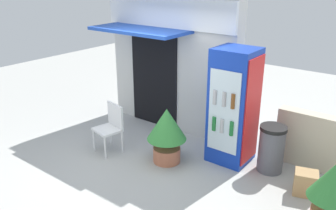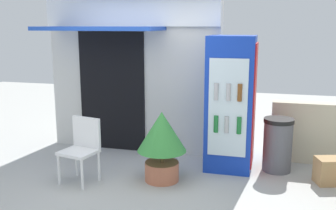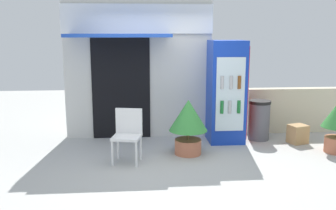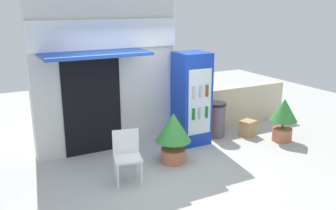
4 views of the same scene
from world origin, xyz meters
TOP-DOWN VIEW (x-y plane):
  - ground at (0.00, 0.00)m, footprint 16.00×16.00m
  - storefront_building at (-0.43, 1.73)m, footprint 2.92×1.20m
  - drink_cooler at (1.28, 1.17)m, footprint 0.69×0.70m
  - plastic_chair at (-0.61, 0.16)m, footprint 0.53×0.50m
  - potted_plant_near_shop at (0.44, 0.44)m, footprint 0.67×0.67m
  - potted_plant_curbside at (3.11, 0.32)m, footprint 0.59×0.59m
  - trash_bin at (1.97, 1.24)m, footprint 0.43×0.43m
  - cardboard_box at (2.65, 0.92)m, footprint 0.39×0.37m

SIDE VIEW (x-z plane):
  - ground at x=0.00m, z-range 0.00..0.00m
  - cardboard_box at x=2.65m, z-range 0.00..0.36m
  - trash_bin at x=1.97m, z-range 0.00..0.79m
  - plastic_chair at x=-0.61m, z-range 0.07..0.95m
  - potted_plant_curbside at x=3.11m, z-range 0.10..1.06m
  - potted_plant_near_shop at x=0.44m, z-range 0.11..1.08m
  - drink_cooler at x=1.28m, z-range 0.00..1.97m
  - storefront_building at x=-0.43m, z-range 0.04..3.04m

